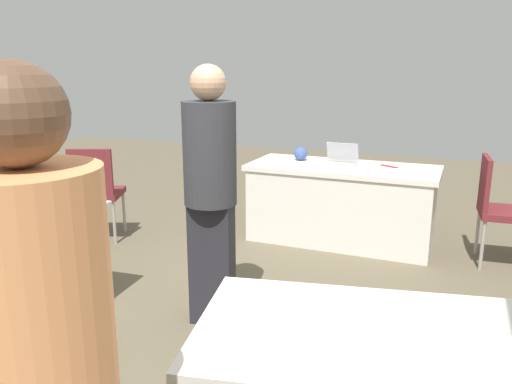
% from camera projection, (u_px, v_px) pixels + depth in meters
% --- Properties ---
extents(ground_plane, '(14.40, 14.40, 0.00)m').
position_uv_depth(ground_plane, '(228.00, 328.00, 3.35)').
color(ground_plane, brown).
extents(table_foreground, '(1.82, 0.80, 0.76)m').
position_uv_depth(table_foreground, '(341.00, 203.00, 4.95)').
color(table_foreground, silver).
rests_on(table_foreground, ground).
extents(chair_tucked_left, '(0.57, 0.57, 0.94)m').
position_uv_depth(chair_tucked_left, '(96.00, 188.00, 4.92)').
color(chair_tucked_left, '#9E9993').
rests_on(chair_tucked_left, ground).
extents(chair_tucked_right, '(0.47, 0.47, 0.95)m').
position_uv_depth(chair_tucked_right, '(499.00, 204.00, 4.32)').
color(chair_tucked_right, '#9E9993').
rests_on(chair_tucked_right, ground).
extents(person_presenter, '(0.39, 0.39, 1.71)m').
position_uv_depth(person_presenter, '(210.00, 185.00, 3.23)').
color(person_presenter, '#26262D').
rests_on(person_presenter, ground).
extents(laptop_silver, '(0.33, 0.31, 0.21)m').
position_uv_depth(laptop_silver, '(340.00, 161.00, 4.89)').
color(laptop_silver, silver).
rests_on(laptop_silver, table_foreground).
extents(yarn_ball, '(0.14, 0.14, 0.14)m').
position_uv_depth(yarn_ball, '(301.00, 154.00, 5.11)').
color(yarn_ball, '#3F5999').
rests_on(yarn_ball, table_foreground).
extents(scissors_red, '(0.18, 0.12, 0.01)m').
position_uv_depth(scissors_red, '(389.00, 166.00, 4.80)').
color(scissors_red, red).
rests_on(scissors_red, table_foreground).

